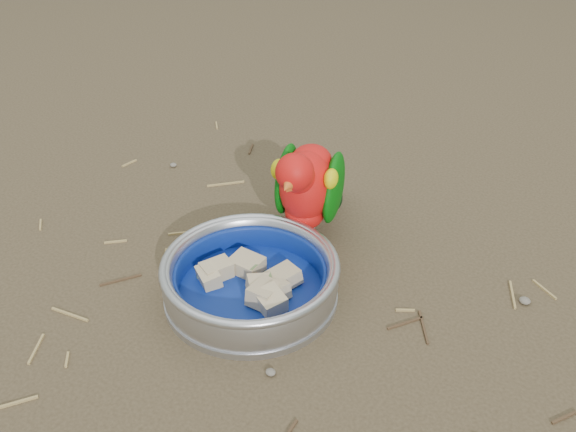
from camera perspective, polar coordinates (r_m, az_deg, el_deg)
The scene contains 6 objects.
ground at distance 0.89m, azimuth -4.89°, elevation -7.99°, with size 60.00×60.00×0.00m, color #4C3E2B.
food_bowl at distance 0.89m, azimuth -3.30°, elevation -6.81°, with size 0.24×0.24×0.02m, color #B2B2BA.
bowl_wall at distance 0.87m, azimuth -3.36°, elevation -5.32°, with size 0.24×0.24×0.04m, color #B2B2BA, non-canonical shape.
fruit_wedges at distance 0.88m, azimuth -3.35°, elevation -5.67°, with size 0.14×0.14×0.03m, color tan, non-canonical shape.
lory_parrot at distance 0.95m, azimuth 1.65°, elevation 1.96°, with size 0.10×0.21×0.17m, color red, non-canonical shape.
ground_debris at distance 0.92m, azimuth -3.84°, elevation -5.63°, with size 0.90×0.80×0.01m, color tan, non-canonical shape.
Camera 1 is at (0.45, -0.49, 0.59)m, focal length 40.00 mm.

